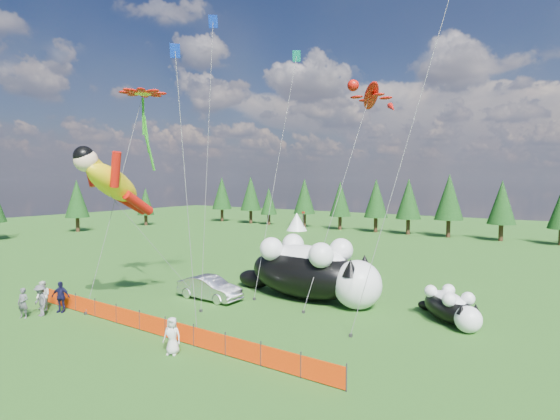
{
  "coord_description": "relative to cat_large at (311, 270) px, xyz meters",
  "views": [
    {
      "loc": [
        17.85,
        -17.55,
        7.97
      ],
      "look_at": [
        3.24,
        4.0,
        6.15
      ],
      "focal_mm": 28.0,
      "sensor_mm": 36.0,
      "label": 1
    }
  ],
  "objects": [
    {
      "name": "ground",
      "position": [
        -3.49,
        -7.28,
        -1.94
      ],
      "size": [
        160.0,
        160.0,
        0.0
      ],
      "primitive_type": "plane",
      "color": "#0C3A0A",
      "rests_on": "ground"
    },
    {
      "name": "safety_fence",
      "position": [
        -3.49,
        -10.28,
        -1.44
      ],
      "size": [
        22.06,
        0.06,
        1.1
      ],
      "color": "#262626",
      "rests_on": "ground"
    },
    {
      "name": "tree_line",
      "position": [
        -3.49,
        37.72,
        2.06
      ],
      "size": [
        90.0,
        4.0,
        8.0
      ],
      "primitive_type": null,
      "color": "black",
      "rests_on": "ground"
    },
    {
      "name": "festival_tents",
      "position": [
        7.51,
        32.72,
        -0.54
      ],
      "size": [
        50.0,
        3.2,
        2.8
      ],
      "primitive_type": null,
      "color": "white",
      "rests_on": "ground"
    },
    {
      "name": "cat_large",
      "position": [
        0.0,
        0.0,
        0.0
      ],
      "size": [
        11.34,
        4.54,
        4.09
      ],
      "rotation": [
        0.0,
        0.0,
        -0.07
      ],
      "color": "black",
      "rests_on": "ground"
    },
    {
      "name": "cat_small",
      "position": [
        8.85,
        0.21,
        -1.04
      ],
      "size": [
        4.2,
        4.14,
        1.9
      ],
      "rotation": [
        0.0,
        0.0,
        -0.77
      ],
      "color": "black",
      "rests_on": "ground"
    },
    {
      "name": "car",
      "position": [
        -5.58,
        -3.78,
        -1.18
      ],
      "size": [
        4.63,
        1.63,
        1.52
      ],
      "primitive_type": "imported",
      "rotation": [
        0.0,
        0.0,
        1.58
      ],
      "color": "silver",
      "rests_on": "ground"
    },
    {
      "name": "spectator_a",
      "position": [
        -11.71,
        -12.74,
        -1.07
      ],
      "size": [
        0.76,
        0.66,
        1.75
      ],
      "primitive_type": "imported",
      "rotation": [
        0.0,
        0.0,
        0.45
      ],
      "color": "#515155",
      "rests_on": "ground"
    },
    {
      "name": "spectator_b",
      "position": [
        -12.28,
        -11.3,
        -1.05
      ],
      "size": [
        0.93,
        0.62,
        1.79
      ],
      "primitive_type": "imported",
      "rotation": [
        0.0,
        0.0,
        0.12
      ],
      "color": "silver",
      "rests_on": "ground"
    },
    {
      "name": "spectator_c",
      "position": [
        -11.03,
        -10.91,
        -1.0
      ],
      "size": [
        1.24,
        1.02,
        1.88
      ],
      "primitive_type": "imported",
      "rotation": [
        0.0,
        0.0,
        0.5
      ],
      "color": "#141334",
      "rests_on": "ground"
    },
    {
      "name": "spectator_d",
      "position": [
        -11.27,
        -11.98,
        -1.02
      ],
      "size": [
        1.25,
        0.72,
        1.85
      ],
      "primitive_type": "imported",
      "rotation": [
        0.0,
        0.0,
        -0.09
      ],
      "color": "#515155",
      "rests_on": "ground"
    },
    {
      "name": "spectator_e",
      "position": [
        -0.61,
        -11.53,
        -1.08
      ],
      "size": [
        0.98,
        0.81,
        1.72
      ],
      "primitive_type": "imported",
      "rotation": [
        0.0,
        0.0,
        0.37
      ],
      "color": "silver",
      "rests_on": "ground"
    },
    {
      "name": "superhero_kite",
      "position": [
        -8.51,
        -8.87,
        5.8
      ],
      "size": [
        6.11,
        7.99,
        10.87
      ],
      "color": "yellow",
      "rests_on": "ground"
    },
    {
      "name": "gecko_kite",
      "position": [
        1.75,
        5.6,
        12.09
      ],
      "size": [
        5.07,
        11.6,
        16.28
      ],
      "color": "#BB1009",
      "rests_on": "ground"
    },
    {
      "name": "flower_kite",
      "position": [
        -9.35,
        -5.89,
        11.52
      ],
      "size": [
        3.67,
        6.39,
        14.21
      ],
      "color": "#BB1009",
      "rests_on": "ground"
    },
    {
      "name": "diamond_kite_a",
      "position": [
        -5.92,
        -2.86,
        15.67
      ],
      "size": [
        2.54,
        3.92,
        19.32
      ],
      "color": "#0D30CE",
      "rests_on": "ground"
    },
    {
      "name": "diamond_kite_c",
      "position": [
        -1.88,
        -9.82,
        11.32
      ],
      "size": [
        2.17,
        0.88,
        14.86
      ],
      "color": "#0D30CE",
      "rests_on": "ground"
    },
    {
      "name": "diamond_kite_d",
      "position": [
        -3.54,
        3.58,
        14.63
      ],
      "size": [
        1.2,
        6.56,
        18.52
      ],
      "color": "#0B8A74",
      "rests_on": "ground"
    }
  ]
}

